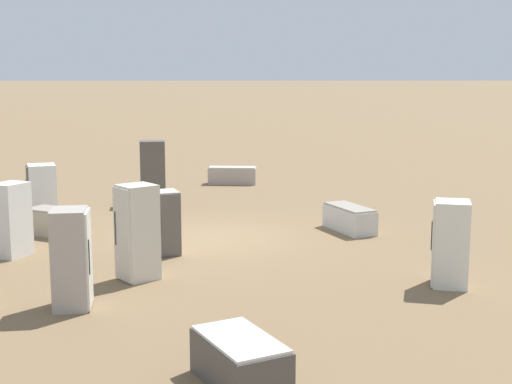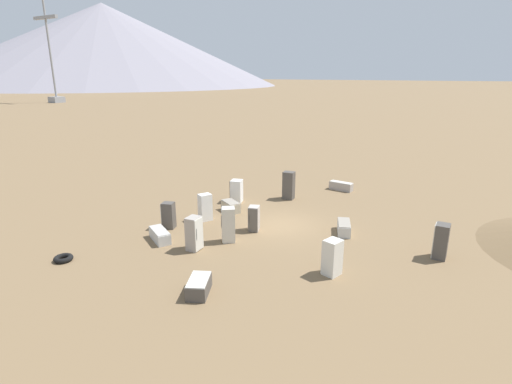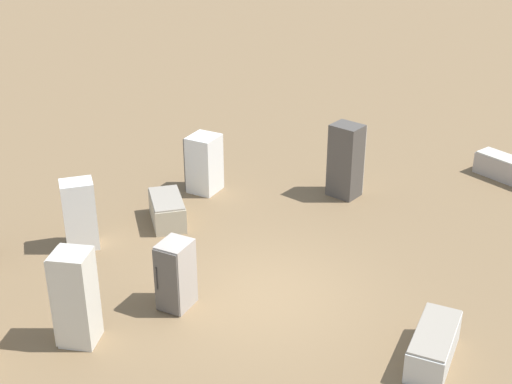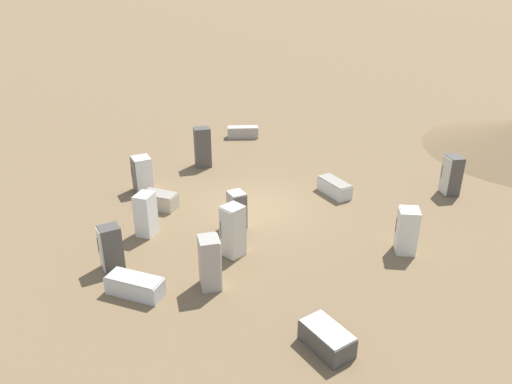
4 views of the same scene
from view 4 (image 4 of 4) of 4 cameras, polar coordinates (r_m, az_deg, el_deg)
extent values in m
plane|color=brown|center=(20.37, 0.00, -1.64)|extent=(1000.00, 1000.00, 0.00)
cube|color=silver|center=(15.63, -13.64, -10.42)|extent=(1.84, 1.44, 0.56)
cube|color=#BCB7AD|center=(15.46, -13.76, -9.52)|extent=(1.77, 1.38, 0.04)
cube|color=#A89E93|center=(18.60, -2.22, -2.01)|extent=(0.73, 0.79, 1.40)
cube|color=#56514C|center=(18.32, -1.75, -2.45)|extent=(0.51, 0.21, 1.35)
cylinder|color=#2D2D2D|center=(18.19, -2.26, -2.42)|extent=(0.02, 0.02, 0.49)
cube|color=#4C4742|center=(13.52, 8.09, -16.31)|extent=(1.32, 1.63, 0.59)
cube|color=silver|center=(13.31, 8.17, -15.29)|extent=(1.27, 1.56, 0.04)
cube|color=#4C4742|center=(16.82, -16.21, -6.09)|extent=(0.80, 0.75, 1.49)
cube|color=beige|center=(16.77, -17.34, -6.34)|extent=(0.22, 0.53, 1.43)
cylinder|color=#2D2D2D|center=(16.90, -17.62, -5.83)|extent=(0.02, 0.02, 0.52)
cube|color=#4C4742|center=(24.14, -6.12, 5.11)|extent=(0.81, 0.68, 1.93)
cube|color=silver|center=(24.44, -6.24, 5.36)|extent=(0.72, 0.11, 1.85)
cylinder|color=#2D2D2D|center=(24.47, -5.66, 5.65)|extent=(0.02, 0.02, 0.68)
cube|color=white|center=(18.44, -12.45, -2.52)|extent=(0.82, 0.88, 1.61)
cube|color=silver|center=(18.59, -13.26, -2.37)|extent=(0.34, 0.62, 1.55)
cylinder|color=#2D2D2D|center=(18.75, -12.98, -1.81)|extent=(0.02, 0.02, 0.56)
cube|color=white|center=(22.03, -12.84, 2.02)|extent=(0.91, 0.94, 1.52)
cube|color=#56514C|center=(21.96, -13.78, 1.84)|extent=(0.26, 0.71, 1.46)
cylinder|color=#2D2D2D|center=(22.17, -14.05, 2.25)|extent=(0.02, 0.02, 0.53)
cube|color=silver|center=(21.54, 8.94, 0.47)|extent=(1.20, 1.77, 0.59)
cube|color=gray|center=(21.41, 9.00, 1.24)|extent=(1.15, 1.70, 0.04)
cube|color=#A89E93|center=(28.25, -1.52, 6.82)|extent=(1.77, 0.75, 0.59)
cube|color=beige|center=(28.15, -1.52, 7.42)|extent=(1.70, 0.72, 0.04)
cube|color=#B2A88E|center=(20.51, -10.96, -0.99)|extent=(1.58, 1.33, 0.61)
cube|color=gray|center=(20.38, -11.03, -0.17)|extent=(1.52, 1.28, 0.04)
cube|color=beige|center=(16.74, -2.62, -4.47)|extent=(0.88, 0.88, 1.84)
cube|color=beige|center=(16.54, -3.48, -4.88)|extent=(0.39, 0.50, 1.77)
cylinder|color=#2D2D2D|center=(16.62, -4.07, -4.37)|extent=(0.02, 0.02, 0.65)
cube|color=#A89E93|center=(15.27, -5.37, -8.07)|extent=(0.64, 0.77, 1.70)
cube|color=silver|center=(15.31, -4.23, -7.93)|extent=(0.10, 0.69, 1.63)
cylinder|color=#2D2D2D|center=(15.06, -3.95, -8.15)|extent=(0.02, 0.02, 0.60)
cube|color=#4C4742|center=(22.70, 21.48, 1.79)|extent=(0.59, 0.72, 1.70)
cube|color=beige|center=(22.54, 20.79, 1.74)|extent=(0.04, 0.69, 1.63)
cylinder|color=#2D2D2D|center=(22.70, 20.46, 2.19)|extent=(0.02, 0.02, 0.59)
cube|color=silver|center=(17.72, 16.92, -4.27)|extent=(0.79, 0.85, 1.61)
cube|color=silver|center=(17.67, 15.87, -4.23)|extent=(0.22, 0.67, 1.54)
cylinder|color=#2D2D2D|center=(17.84, 15.71, -3.61)|extent=(0.02, 0.02, 0.56)
camera|label=1|loc=(6.28, 39.38, -41.36)|focal=50.00mm
camera|label=2|loc=(12.52, 86.26, -2.21)|focal=28.00mm
camera|label=3|loc=(14.71, 43.03, 14.47)|focal=50.00mm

